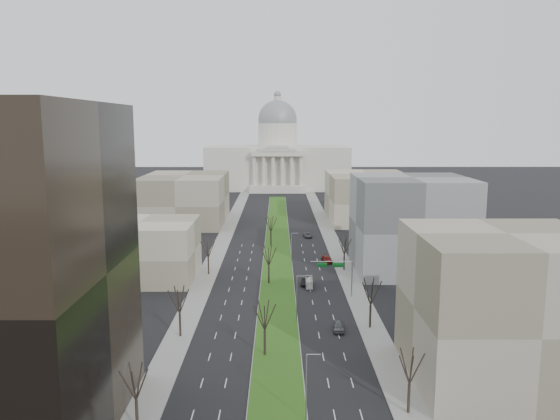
{
  "coord_description": "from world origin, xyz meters",
  "views": [
    {
      "loc": [
        0.13,
        -44.12,
        37.7
      ],
      "look_at": [
        0.76,
        109.27,
        12.91
      ],
      "focal_mm": 35.0,
      "sensor_mm": 36.0,
      "label": 1
    }
  ],
  "objects_px": {
    "car_black": "(305,281)",
    "box_van": "(309,282)",
    "car_grey_far": "(308,235)",
    "car_grey_near": "(339,326)",
    "car_red": "(327,259)"
  },
  "relations": [
    {
      "from": "car_grey_near",
      "to": "box_van",
      "type": "xyz_separation_m",
      "value": [
        -3.84,
        27.33,
        0.13
      ]
    },
    {
      "from": "car_grey_far",
      "to": "box_van",
      "type": "height_order",
      "value": "box_van"
    },
    {
      "from": "car_black",
      "to": "car_red",
      "type": "distance_m",
      "value": 21.78
    },
    {
      "from": "car_black",
      "to": "car_grey_far",
      "type": "distance_m",
      "value": 53.58
    },
    {
      "from": "car_red",
      "to": "box_van",
      "type": "xyz_separation_m",
      "value": [
        -6.1,
        -21.81,
        0.16
      ]
    },
    {
      "from": "car_red",
      "to": "box_van",
      "type": "height_order",
      "value": "box_van"
    },
    {
      "from": "car_grey_far",
      "to": "box_van",
      "type": "distance_m",
      "value": 54.68
    },
    {
      "from": "car_red",
      "to": "car_grey_far",
      "type": "xyz_separation_m",
      "value": [
        -3.43,
        32.8,
        -0.09
      ]
    },
    {
      "from": "car_black",
      "to": "box_van",
      "type": "xyz_separation_m",
      "value": [
        0.8,
        -1.15,
        0.14
      ]
    },
    {
      "from": "car_black",
      "to": "box_van",
      "type": "bearing_deg",
      "value": -46.34
    },
    {
      "from": "car_grey_far",
      "to": "car_grey_near",
      "type": "bearing_deg",
      "value": -94.56
    },
    {
      "from": "car_grey_near",
      "to": "car_grey_far",
      "type": "bearing_deg",
      "value": 96.06
    },
    {
      "from": "car_black",
      "to": "box_van",
      "type": "height_order",
      "value": "box_van"
    },
    {
      "from": "car_black",
      "to": "car_grey_far",
      "type": "bearing_deg",
      "value": 95.0
    },
    {
      "from": "car_grey_near",
      "to": "car_black",
      "type": "xyz_separation_m",
      "value": [
        -4.65,
        28.48,
        -0.02
      ]
    }
  ]
}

